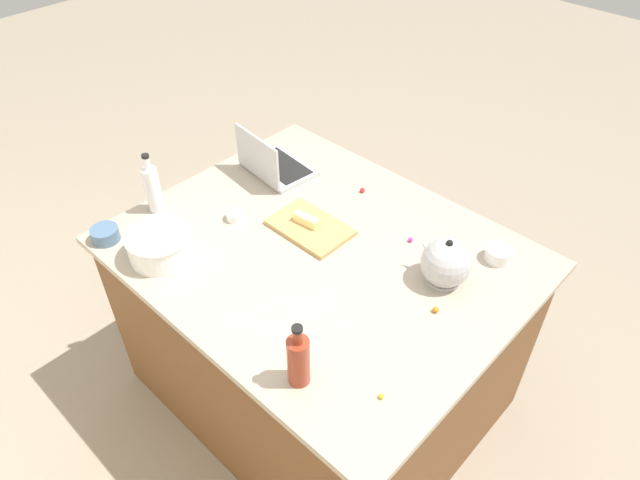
# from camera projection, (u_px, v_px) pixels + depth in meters

# --- Properties ---
(ground_plane) EXTENTS (12.00, 12.00, 0.00)m
(ground_plane) POSITION_uv_depth(u_px,v_px,m) (320.00, 387.00, 2.79)
(ground_plane) COLOR gray
(island_counter) EXTENTS (1.50, 1.22, 0.90)m
(island_counter) POSITION_uv_depth(u_px,v_px,m) (320.00, 326.00, 2.50)
(island_counter) COLOR brown
(island_counter) RESTS_ON ground
(laptop) EXTENTS (0.33, 0.26, 0.22)m
(laptop) POSITION_uv_depth(u_px,v_px,m) (272.00, 164.00, 2.56)
(laptop) COLOR #B7B7BC
(laptop) RESTS_ON island_counter
(mixing_bowl_large) EXTENTS (0.25, 0.25, 0.11)m
(mixing_bowl_large) POSITION_uv_depth(u_px,v_px,m) (160.00, 244.00, 2.14)
(mixing_bowl_large) COLOR white
(mixing_bowl_large) RESTS_ON island_counter
(bottle_soy) EXTENTS (0.07, 0.07, 0.24)m
(bottle_soy) POSITION_uv_depth(u_px,v_px,m) (298.00, 360.00, 1.69)
(bottle_soy) COLOR maroon
(bottle_soy) RESTS_ON island_counter
(bottle_vinegar) EXTENTS (0.06, 0.06, 0.27)m
(bottle_vinegar) POSITION_uv_depth(u_px,v_px,m) (153.00, 188.00, 2.32)
(bottle_vinegar) COLOR white
(bottle_vinegar) RESTS_ON island_counter
(kettle) EXTENTS (0.21, 0.18, 0.20)m
(kettle) POSITION_uv_depth(u_px,v_px,m) (445.00, 263.00, 2.03)
(kettle) COLOR #ADADB2
(kettle) RESTS_ON island_counter
(cutting_board) EXTENTS (0.32, 0.21, 0.02)m
(cutting_board) POSITION_uv_depth(u_px,v_px,m) (310.00, 227.00, 2.29)
(cutting_board) COLOR tan
(cutting_board) RESTS_ON island_counter
(butter_stick_left) EXTENTS (0.11, 0.05, 0.04)m
(butter_stick_left) POSITION_uv_depth(u_px,v_px,m) (307.00, 220.00, 2.28)
(butter_stick_left) COLOR #F4E58C
(butter_stick_left) RESTS_ON cutting_board
(ramekin_small) EXTENTS (0.11, 0.11, 0.05)m
(ramekin_small) POSITION_uv_depth(u_px,v_px,m) (105.00, 234.00, 2.23)
(ramekin_small) COLOR slate
(ramekin_small) RESTS_ON island_counter
(ramekin_medium) EXTENTS (0.10, 0.10, 0.05)m
(ramekin_medium) POSITION_uv_depth(u_px,v_px,m) (499.00, 254.00, 2.15)
(ramekin_medium) COLOR white
(ramekin_medium) RESTS_ON island_counter
(ramekin_wide) EXTENTS (0.07, 0.07, 0.04)m
(ramekin_wide) POSITION_uv_depth(u_px,v_px,m) (235.00, 216.00, 2.33)
(ramekin_wide) COLOR white
(ramekin_wide) RESTS_ON island_counter
(candy_0) EXTENTS (0.02, 0.02, 0.02)m
(candy_0) POSITION_uv_depth(u_px,v_px,m) (410.00, 240.00, 2.23)
(candy_0) COLOR #CC3399
(candy_0) RESTS_ON island_counter
(candy_1) EXTENTS (0.02, 0.02, 0.02)m
(candy_1) POSITION_uv_depth(u_px,v_px,m) (435.00, 273.00, 2.09)
(candy_1) COLOR orange
(candy_1) RESTS_ON island_counter
(candy_2) EXTENTS (0.02, 0.02, 0.02)m
(candy_2) POSITION_uv_depth(u_px,v_px,m) (362.00, 190.00, 2.48)
(candy_2) COLOR red
(candy_2) RESTS_ON island_counter
(candy_3) EXTENTS (0.02, 0.02, 0.02)m
(candy_3) POSITION_uv_depth(u_px,v_px,m) (436.00, 310.00, 1.96)
(candy_3) COLOR orange
(candy_3) RESTS_ON island_counter
(candy_4) EXTENTS (0.02, 0.02, 0.02)m
(candy_4) POSITION_uv_depth(u_px,v_px,m) (381.00, 396.00, 1.70)
(candy_4) COLOR yellow
(candy_4) RESTS_ON island_counter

